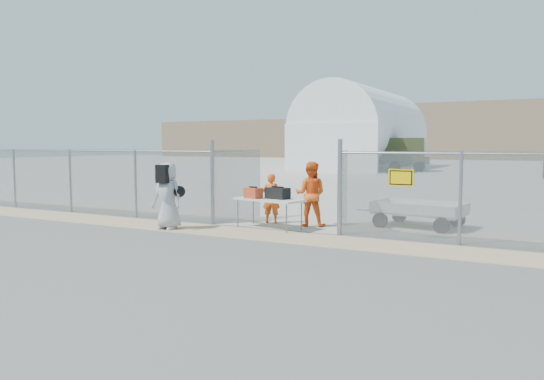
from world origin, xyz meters
The scene contains 14 objects.
ground centered at (0.00, 0.00, 0.00)m, with size 160.00×160.00×0.00m, color #505050.
tarmac_inside centered at (0.00, 42.00, 0.01)m, with size 160.00×80.00×0.01m, color #ACA99A.
dirt_strip centered at (0.00, 1.00, 0.01)m, with size 44.00×1.60×0.01m, color tan.
distant_hills centered at (5.00, 78.00, 4.50)m, with size 140.00×6.00×9.00m, color #7F684F, non-canonical shape.
chain_link_fence centered at (0.00, 2.00, 1.10)m, with size 40.00×0.20×2.20m, color gray, non-canonical shape.
quonset_hangar centered at (-10.00, 40.00, 4.00)m, with size 9.00×18.00×8.00m, color white, non-canonical shape.
folding_table centered at (-0.11, 2.03, 0.43)m, with size 2.00×0.83×0.85m, color silver, non-canonical shape.
orange_bag centered at (-0.56, 1.92, 1.00)m, with size 0.47×0.31×0.29m, color #CE4525.
black_duffel centered at (0.12, 2.11, 1.01)m, with size 0.64×0.38×0.31m, color black.
security_worker_left centered at (-0.53, 2.93, 0.75)m, with size 0.55×0.36×1.51m, color #F95E18.
security_worker_right centered at (0.74, 2.98, 0.94)m, with size 0.91×0.71×1.87m, color #F95E18.
visitor centered at (-2.55, 0.61, 0.94)m, with size 0.92×0.60×1.87m, color #A5A5A7.
utility_trailer centered at (3.55, 4.27, 0.39)m, with size 3.21×1.66×0.78m, color silver, non-canonical shape.
military_truck centered at (-5.91, 35.85, 1.48)m, with size 6.19×2.29×2.95m, color #373C1F, non-canonical shape.
Camera 1 is at (6.93, -10.93, 2.36)m, focal length 35.00 mm.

